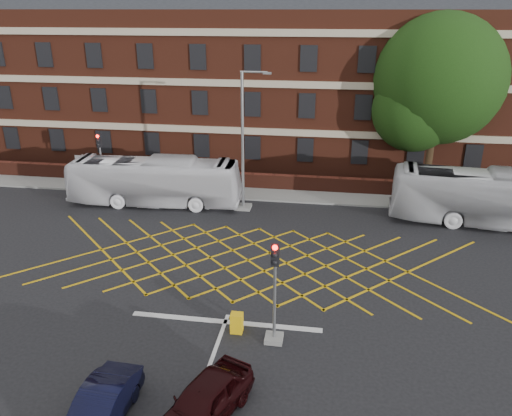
# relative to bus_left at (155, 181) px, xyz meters

# --- Properties ---
(ground) EXTENTS (120.00, 120.00, 0.00)m
(ground) POSITION_rel_bus_left_xyz_m (7.38, -9.00, -1.56)
(ground) COLOR black
(ground) RESTS_ON ground
(victorian_building) EXTENTS (51.00, 12.17, 20.40)m
(victorian_building) POSITION_rel_bus_left_xyz_m (7.63, 13.00, 6.27)
(victorian_building) COLOR #5B2517
(victorian_building) RESTS_ON ground
(boundary_wall) EXTENTS (56.00, 0.50, 1.10)m
(boundary_wall) POSITION_rel_bus_left_xyz_m (7.38, 4.00, -1.01)
(boundary_wall) COLOR #4E1F14
(boundary_wall) RESTS_ON ground
(far_pavement) EXTENTS (60.00, 3.00, 0.12)m
(far_pavement) POSITION_rel_bus_left_xyz_m (7.38, 3.00, -1.50)
(far_pavement) COLOR slate
(far_pavement) RESTS_ON ground
(box_junction_hatching) EXTENTS (8.22, 8.22, 0.02)m
(box_junction_hatching) POSITION_rel_bus_left_xyz_m (7.38, -7.00, -1.56)
(box_junction_hatching) COLOR #CC990C
(box_junction_hatching) RESTS_ON ground
(stop_line) EXTENTS (8.00, 0.30, 0.02)m
(stop_line) POSITION_rel_bus_left_xyz_m (7.38, -12.50, -1.55)
(stop_line) COLOR silver
(stop_line) RESTS_ON ground
(bus_left) EXTENTS (11.34, 3.11, 3.13)m
(bus_left) POSITION_rel_bus_left_xyz_m (0.00, 0.00, 0.00)
(bus_left) COLOR silver
(bus_left) RESTS_ON ground
(bus_right) EXTENTS (12.21, 3.99, 3.34)m
(bus_right) POSITION_rel_bus_left_xyz_m (21.04, -0.20, 0.11)
(bus_right) COLOR #BCBDC1
(bus_right) RESTS_ON ground
(car_navy) EXTENTS (1.47, 3.84, 1.25)m
(car_navy) POSITION_rel_bus_left_xyz_m (4.72, -18.45, -0.94)
(car_navy) COLOR black
(car_navy) RESTS_ON ground
(car_maroon) EXTENTS (2.99, 4.33, 1.37)m
(car_maroon) POSITION_rel_bus_left_xyz_m (7.84, -17.74, -0.88)
(car_maroon) COLOR black
(car_maroon) RESTS_ON ground
(deciduous_tree) EXTENTS (9.03, 9.03, 12.02)m
(deciduous_tree) POSITION_rel_bus_left_xyz_m (18.32, 7.34, 5.33)
(deciduous_tree) COLOR black
(deciduous_tree) RESTS_ON ground
(traffic_light_near) EXTENTS (0.70, 0.70, 4.27)m
(traffic_light_near) POSITION_rel_bus_left_xyz_m (9.52, -13.43, 0.20)
(traffic_light_near) COLOR slate
(traffic_light_near) RESTS_ON ground
(traffic_light_far) EXTENTS (0.70, 0.70, 4.27)m
(traffic_light_far) POSITION_rel_bus_left_xyz_m (-4.22, 1.33, 0.20)
(traffic_light_far) COLOR slate
(traffic_light_far) RESTS_ON ground
(street_lamp) EXTENTS (2.25, 1.00, 8.68)m
(street_lamp) POSITION_rel_bus_left_xyz_m (5.94, 0.04, 1.40)
(street_lamp) COLOR slate
(street_lamp) RESTS_ON ground
(direction_signs) EXTENTS (1.10, 0.16, 2.20)m
(direction_signs) POSITION_rel_bus_left_xyz_m (-6.61, 3.18, -0.19)
(direction_signs) COLOR gray
(direction_signs) RESTS_ON ground
(utility_cabinet) EXTENTS (0.48, 0.42, 0.83)m
(utility_cabinet) POSITION_rel_bus_left_xyz_m (7.98, -13.08, -1.15)
(utility_cabinet) COLOR #EEB50E
(utility_cabinet) RESTS_ON ground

